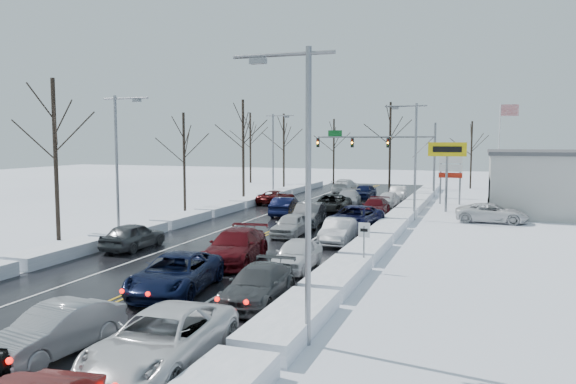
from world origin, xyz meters
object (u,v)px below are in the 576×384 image
at_px(traffic_signal_mast, 387,146).
at_px(tires_plus_sign, 447,154).
at_px(oncoming_car_0, 286,216).
at_px(flagpole, 501,142).

relative_size(traffic_signal_mast, tires_plus_sign, 2.21).
bearing_deg(oncoming_car_0, flagpole, -133.45).
bearing_deg(tires_plus_sign, flagpole, 71.56).
height_order(traffic_signal_mast, flagpole, flagpole).
relative_size(tires_plus_sign, flagpole, 0.60).
xyz_separation_m(tires_plus_sign, flagpole, (4.67, 14.01, 0.93)).
bearing_deg(traffic_signal_mast, oncoming_car_0, -105.22).
height_order(tires_plus_sign, flagpole, flagpole).
bearing_deg(oncoming_car_0, traffic_signal_mast, -109.87).
bearing_deg(oncoming_car_0, tires_plus_sign, -154.82).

